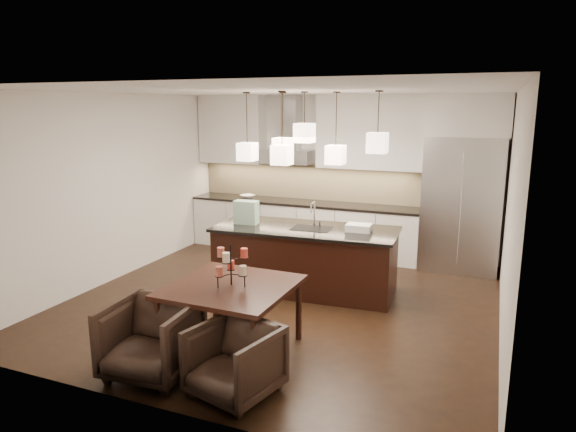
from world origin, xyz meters
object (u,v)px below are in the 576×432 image
at_px(island_body, 305,260).
at_px(dining_table, 232,318).
at_px(armchair_left, 151,339).
at_px(refrigerator, 462,204).
at_px(armchair_right, 234,361).

distance_m(island_body, dining_table, 2.09).
bearing_deg(armchair_left, refrigerator, 57.25).
xyz_separation_m(dining_table, armchair_right, (0.43, -0.76, -0.04)).
bearing_deg(armchair_left, dining_table, 52.22).
bearing_deg(island_body, dining_table, -95.53).
relative_size(island_body, armchair_right, 3.41).
height_order(refrigerator, dining_table, refrigerator).
bearing_deg(dining_table, armchair_right, -59.43).
distance_m(armchair_left, armchair_right, 0.93).
bearing_deg(armchair_left, armchair_right, -5.32).
relative_size(island_body, dining_table, 1.99).
distance_m(refrigerator, armchair_left, 5.35).
height_order(armchair_left, armchair_right, armchair_left).
bearing_deg(dining_table, armchair_left, -122.46).
relative_size(island_body, armchair_left, 3.02).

